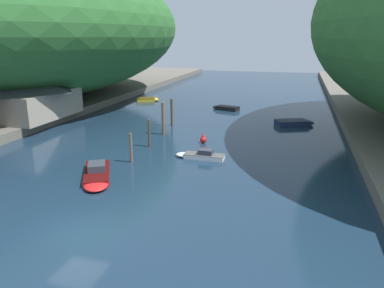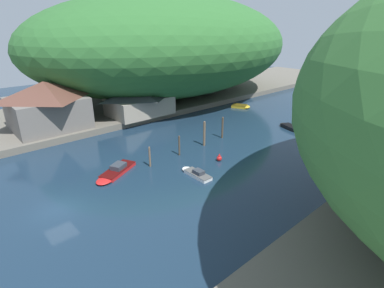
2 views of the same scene
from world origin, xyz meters
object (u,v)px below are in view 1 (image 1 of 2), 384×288
(boat_yellow_tender, at_px, (296,123))
(boat_mid_channel, at_px, (225,108))
(boat_small_dinghy, at_px, (148,99))
(channel_buoy_near, at_px, (203,139))
(boat_moored_right, at_px, (200,155))
(boathouse_shed, at_px, (30,96))
(boat_cabin_cruiser, at_px, (97,175))
(person_on_quay, at_px, (31,113))

(boat_yellow_tender, height_order, boat_mid_channel, boat_yellow_tender)
(boat_mid_channel, bearing_deg, boat_yellow_tender, -109.31)
(boat_small_dinghy, relative_size, channel_buoy_near, 4.23)
(boat_small_dinghy, height_order, boat_moored_right, boat_moored_right)
(boathouse_shed, relative_size, boat_cabin_cruiser, 1.80)
(boat_mid_channel, distance_m, channel_buoy_near, 17.24)
(boat_yellow_tender, xyz_separation_m, person_on_quay, (-27.71, -10.36, 1.64))
(boat_mid_channel, height_order, person_on_quay, person_on_quay)
(boathouse_shed, distance_m, boat_cabin_cruiser, 20.57)
(boathouse_shed, xyz_separation_m, person_on_quay, (1.58, -2.11, -1.50))
(boat_mid_channel, bearing_deg, boat_small_dinghy, 89.78)
(boat_cabin_cruiser, bearing_deg, boat_mid_channel, -125.49)
(boat_moored_right, distance_m, person_on_quay, 20.56)
(boat_yellow_tender, xyz_separation_m, channel_buoy_near, (-8.53, -10.13, 0.07))
(boat_small_dinghy, bearing_deg, channel_buoy_near, 7.32)
(boat_yellow_tender, relative_size, boat_moored_right, 1.15)
(boat_yellow_tender, height_order, boat_cabin_cruiser, boat_cabin_cruiser)
(boat_small_dinghy, bearing_deg, boathouse_shed, -45.18)
(channel_buoy_near, bearing_deg, boat_small_dinghy, 124.03)
(boat_cabin_cruiser, bearing_deg, boathouse_shed, -67.44)
(boat_yellow_tender, relative_size, person_on_quay, 2.87)
(boathouse_shed, xyz_separation_m, boat_mid_channel, (19.56, 15.33, -3.18))
(boat_cabin_cruiser, bearing_deg, boat_moored_right, -160.13)
(boathouse_shed, distance_m, boat_mid_channel, 25.05)
(boat_yellow_tender, distance_m, channel_buoy_near, 13.24)
(boat_cabin_cruiser, bearing_deg, boat_small_dinghy, -101.75)
(boat_moored_right, distance_m, boat_mid_channel, 21.92)
(channel_buoy_near, bearing_deg, boat_mid_channel, 94.00)
(boat_mid_channel, height_order, channel_buoy_near, channel_buoy_near)
(person_on_quay, bearing_deg, boathouse_shed, 47.72)
(boat_moored_right, bearing_deg, boat_cabin_cruiser, 138.06)
(boat_moored_right, height_order, person_on_quay, person_on_quay)
(boathouse_shed, xyz_separation_m, boat_moored_right, (21.60, -6.50, -3.19))
(boat_small_dinghy, xyz_separation_m, boat_mid_channel, (13.11, -3.99, 0.02))
(boat_small_dinghy, height_order, boat_cabin_cruiser, boat_cabin_cruiser)
(boat_yellow_tender, xyz_separation_m, boat_moored_right, (-7.69, -14.75, -0.05))
(boat_yellow_tender, bearing_deg, boathouse_shed, -97.82)
(boat_small_dinghy, distance_m, boat_moored_right, 29.93)
(boat_cabin_cruiser, relative_size, channel_buoy_near, 6.22)
(boat_moored_right, xyz_separation_m, channel_buoy_near, (-0.84, 4.63, 0.12))
(boat_moored_right, xyz_separation_m, boat_cabin_cruiser, (-6.01, -6.54, 0.03))
(boathouse_shed, distance_m, boat_moored_right, 22.78)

